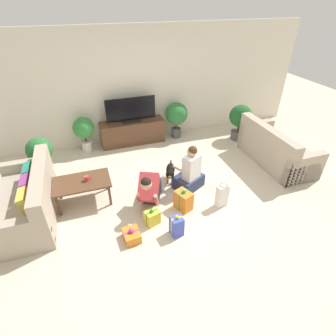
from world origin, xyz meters
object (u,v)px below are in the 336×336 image
tv_console (133,132)px  person_sitting (190,173)px  potted_plant_corner_left (40,153)px  gift_box_a (177,226)px  sofa_left (29,201)px  dog (170,171)px  potted_plant_back_right (176,115)px  mug (87,178)px  gift_bag_a (222,196)px  gift_box_c (132,235)px  coffee_table (82,184)px  tv (131,111)px  person_kneeling (150,189)px  potted_plant_back_left (84,130)px  sofa_right (275,150)px  potted_plant_corner_right (240,119)px  gift_box_b (183,200)px  gift_box_d (152,217)px

tv_console → person_sitting: size_ratio=1.68×
potted_plant_corner_left → gift_box_a: size_ratio=2.15×
sofa_left → dog: sofa_left is taller
potted_plant_back_right → mug: size_ratio=7.57×
tv_console → gift_bag_a: (0.95, -2.77, -0.07)m
sofa_left → tv_console: bearing=132.8°
person_sitting → gift_box_c: size_ratio=2.97×
coffee_table → mug: size_ratio=7.98×
tv → person_sitting: 2.26m
gift_box_c → gift_bag_a: gift_bag_a is taller
tv_console → person_kneeling: 2.34m
potted_plant_back_left → potted_plant_corner_left: (-0.89, -0.71, -0.04)m
sofa_right → potted_plant_corner_left: size_ratio=2.14×
sofa_left → potted_plant_corner_right: potted_plant_corner_right is taller
potted_plant_back_left → dog: (1.45, -1.79, -0.29)m
gift_box_c → gift_box_a: bearing=-9.5°
dog → gift_box_a: (-0.35, -1.30, -0.09)m
mug → sofa_right: bearing=0.5°
potted_plant_back_left → tv_console: bearing=2.6°
potted_plant_back_left → potted_plant_back_right: bearing=0.0°
gift_box_c → person_kneeling: bearing=55.0°
potted_plant_corner_left → gift_box_a: 3.11m
tv_console → tv: (0.00, 0.00, 0.54)m
tv_console → sofa_left: bearing=-137.2°
tv_console → gift_box_b: size_ratio=3.77×
person_kneeling → gift_box_a: bearing=-51.5°
tv → gift_box_b: tv is taller
gift_box_a → person_sitting: bearing=58.1°
tv → dog: bearing=-79.6°
gift_box_b → gift_box_c: bearing=-158.5°
potted_plant_corner_right → gift_bag_a: size_ratio=2.00×
sofa_right → gift_box_a: 3.00m
gift_box_a → gift_bag_a: 1.03m
tv_console → dog: size_ratio=2.70×
potted_plant_corner_right → mug: (-3.76, -1.26, -0.05)m
potted_plant_back_right → gift_box_d: (-1.42, -2.75, -0.47)m
gift_box_d → gift_bag_a: gift_bag_a is taller
sofa_right → mug: sofa_right is taller
coffee_table → tv: size_ratio=0.82×
tv → potted_plant_corner_left: tv is taller
sofa_right → potted_plant_back_right: bearing=41.1°
gift_box_c → gift_box_d: gift_box_d is taller
tv → potted_plant_back_left: (-1.11, -0.05, -0.28)m
potted_plant_corner_right → gift_box_d: size_ratio=2.98×
dog → gift_box_c: bearing=-109.5°
potted_plant_back_left → potted_plant_back_right: size_ratio=0.91×
gift_box_a → potted_plant_back_left: bearing=109.6°
sofa_left → gift_box_c: size_ratio=5.72×
coffee_table → tv: bearing=55.8°
sofa_left → tv_console: (2.15, 1.99, -0.03)m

